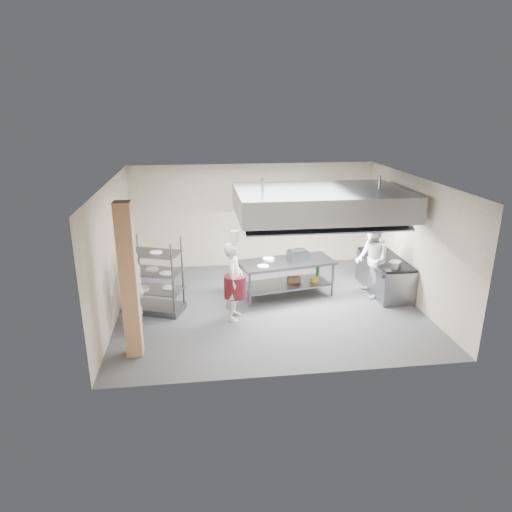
{
  "coord_description": "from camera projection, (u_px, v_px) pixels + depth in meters",
  "views": [
    {
      "loc": [
        -1.58,
        -9.91,
        4.61
      ],
      "look_at": [
        -0.28,
        0.2,
        1.19
      ],
      "focal_mm": 32.0,
      "sensor_mm": 36.0,
      "label": 1
    }
  ],
  "objects": [
    {
      "name": "wall_shelf",
      "position": [
        315.0,
        215.0,
        13.39
      ],
      "size": [
        1.5,
        0.28,
        0.04
      ],
      "primitive_type": "cube",
      "color": "gray",
      "rests_on": "wall_back"
    },
    {
      "name": "wall_left",
      "position": [
        113.0,
        252.0,
        10.08
      ],
      "size": [
        0.0,
        6.0,
        6.0
      ],
      "primitive_type": "plane",
      "rotation": [
        1.57,
        0.0,
        1.57
      ],
      "color": "tan",
      "rests_on": "ground"
    },
    {
      "name": "island_worktop",
      "position": [
        287.0,
        262.0,
        11.28
      ],
      "size": [
        2.47,
        1.39,
        0.06
      ],
      "primitive_type": "cube",
      "rotation": [
        0.0,
        0.0,
        0.19
      ],
      "color": "gray",
      "rests_on": "island"
    },
    {
      "name": "wall_right",
      "position": [
        413.0,
        240.0,
        10.92
      ],
      "size": [
        0.0,
        6.0,
        6.0
      ],
      "primitive_type": "plane",
      "rotation": [
        1.57,
        0.0,
        -1.57
      ],
      "color": "tan",
      "rests_on": "ground"
    },
    {
      "name": "cooking_range",
      "position": [
        384.0,
        276.0,
        11.69
      ],
      "size": [
        0.8,
        2.0,
        0.84
      ],
      "primitive_type": "cube",
      "color": "slate",
      "rests_on": "floor"
    },
    {
      "name": "wicker_basket",
      "position": [
        294.0,
        279.0,
        11.52
      ],
      "size": [
        0.31,
        0.22,
        0.13
      ],
      "primitive_type": "cube",
      "rotation": [
        0.0,
        0.0,
        0.03
      ],
      "color": "brown",
      "rests_on": "island_undershelf"
    },
    {
      "name": "hood_strip_b",
      "position": [
        357.0,
        214.0,
        10.96
      ],
      "size": [
        1.6,
        0.12,
        0.04
      ],
      "primitive_type": "cube",
      "color": "white",
      "rests_on": "exhaust_hood"
    },
    {
      "name": "hood_strip_a",
      "position": [
        283.0,
        217.0,
        10.74
      ],
      "size": [
        1.6,
        0.12,
        0.04
      ],
      "primitive_type": "cube",
      "color": "white",
      "rests_on": "exhaust_hood"
    },
    {
      "name": "island_undershelf",
      "position": [
        286.0,
        284.0,
        11.46
      ],
      "size": [
        2.27,
        1.26,
        0.04
      ],
      "primitive_type": "cube",
      "rotation": [
        0.0,
        0.0,
        0.19
      ],
      "color": "slate",
      "rests_on": "island"
    },
    {
      "name": "exhaust_hood",
      "position": [
        321.0,
        202.0,
        10.75
      ],
      "size": [
        4.0,
        2.5,
        0.6
      ],
      "primitive_type": "cube",
      "color": "gray",
      "rests_on": "ceiling"
    },
    {
      "name": "column",
      "position": [
        129.0,
        282.0,
        8.36
      ],
      "size": [
        0.3,
        0.3,
        3.0
      ],
      "primitive_type": "cube",
      "color": "tan",
      "rests_on": "floor"
    },
    {
      "name": "chef_plating",
      "position": [
        134.0,
        289.0,
        9.56
      ],
      "size": [
        0.52,
        1.1,
        1.83
      ],
      "primitive_type": "imported",
      "rotation": [
        0.0,
        0.0,
        -1.64
      ],
      "color": "white",
      "rests_on": "floor"
    },
    {
      "name": "range_top",
      "position": [
        386.0,
        259.0,
        11.54
      ],
      "size": [
        0.78,
        1.96,
        0.06
      ],
      "primitive_type": "cube",
      "color": "black",
      "rests_on": "cooking_range"
    },
    {
      "name": "chef_line",
      "position": [
        372.0,
        260.0,
        11.21
      ],
      "size": [
        0.8,
        0.99,
        1.91
      ],
      "primitive_type": "imported",
      "rotation": [
        0.0,
        0.0,
        -1.65
      ],
      "color": "silver",
      "rests_on": "floor"
    },
    {
      "name": "pass_rack",
      "position": [
        156.0,
        276.0,
        10.39
      ],
      "size": [
        1.34,
        1.05,
        1.77
      ],
      "primitive_type": null,
      "rotation": [
        0.0,
        0.0,
        -0.35
      ],
      "color": "slate",
      "rests_on": "floor"
    },
    {
      "name": "chef_head",
      "position": [
        234.0,
        281.0,
        10.05
      ],
      "size": [
        0.56,
        0.73,
        1.78
      ],
      "primitive_type": "imported",
      "rotation": [
        0.0,
        0.0,
        1.35
      ],
      "color": "white",
      "rests_on": "floor"
    },
    {
      "name": "griddle",
      "position": [
        298.0,
        255.0,
        11.33
      ],
      "size": [
        0.54,
        0.46,
        0.23
      ],
      "primitive_type": "cube",
      "rotation": [
        0.0,
        0.0,
        0.23
      ],
      "color": "gray",
      "rests_on": "island_worktop"
    },
    {
      "name": "floor",
      "position": [
        268.0,
        305.0,
        10.98
      ],
      "size": [
        7.0,
        7.0,
        0.0
      ],
      "primitive_type": "plane",
      "color": "#333335",
      "rests_on": "ground"
    },
    {
      "name": "wall_back",
      "position": [
        253.0,
        216.0,
        13.32
      ],
      "size": [
        7.0,
        0.0,
        7.0
      ],
      "primitive_type": "plane",
      "rotation": [
        1.57,
        0.0,
        0.0
      ],
      "color": "tan",
      "rests_on": "ground"
    },
    {
      "name": "plate_stack",
      "position": [
        157.0,
        288.0,
        10.49
      ],
      "size": [
        0.28,
        0.28,
        0.05
      ],
      "primitive_type": "cylinder",
      "color": "white",
      "rests_on": "pass_rack"
    },
    {
      "name": "ceiling",
      "position": [
        270.0,
        181.0,
        10.02
      ],
      "size": [
        7.0,
        7.0,
        0.0
      ],
      "primitive_type": "plane",
      "rotation": [
        3.14,
        0.0,
        0.0
      ],
      "color": "silver",
      "rests_on": "wall_back"
    },
    {
      "name": "island",
      "position": [
        286.0,
        278.0,
        11.41
      ],
      "size": [
        2.47,
        1.39,
        0.91
      ],
      "primitive_type": null,
      "rotation": [
        0.0,
        0.0,
        0.19
      ],
      "color": "gray",
      "rests_on": "floor"
    },
    {
      "name": "stockpot",
      "position": [
        394.0,
        265.0,
        10.75
      ],
      "size": [
        0.25,
        0.25,
        0.17
      ],
      "primitive_type": "cylinder",
      "color": "gray",
      "rests_on": "range_top"
    }
  ]
}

